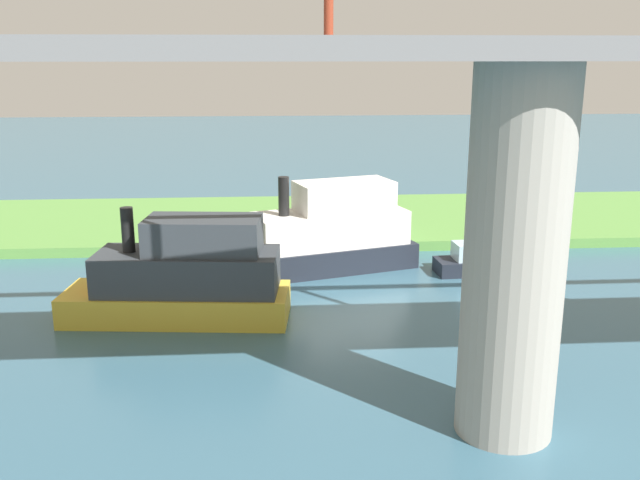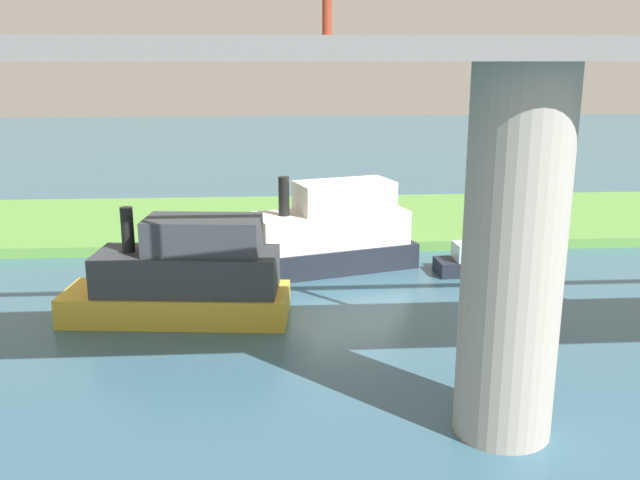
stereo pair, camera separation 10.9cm
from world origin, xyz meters
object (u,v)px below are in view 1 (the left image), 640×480
at_px(bridge_pylon, 514,258).
at_px(motorboat_white, 184,278).
at_px(person_on_bank, 339,214).
at_px(pontoon_yellow, 327,234).
at_px(houseboat_blue, 480,262).
at_px(mooring_post, 513,223).

xyz_separation_m(bridge_pylon, motorboat_white, (9.17, -8.66, -3.12)).
bearing_deg(motorboat_white, person_on_bank, -120.09).
bearing_deg(pontoon_yellow, houseboat_blue, 170.96).
distance_m(bridge_pylon, mooring_post, 19.96).
height_order(person_on_bank, houseboat_blue, person_on_bank).
xyz_separation_m(bridge_pylon, houseboat_blue, (-3.33, -13.43, -4.17)).
xyz_separation_m(person_on_bank, houseboat_blue, (-5.65, 7.04, -0.70)).
bearing_deg(mooring_post, motorboat_white, 32.00).
distance_m(motorboat_white, pontoon_yellow, 8.18).
bearing_deg(motorboat_white, mooring_post, -148.00).
distance_m(mooring_post, houseboat_blue, 6.03).
bearing_deg(bridge_pylon, motorboat_white, -43.38).
relative_size(bridge_pylon, mooring_post, 8.69).
relative_size(person_on_bank, motorboat_white, 0.16).
height_order(mooring_post, houseboat_blue, mooring_post).
relative_size(motorboat_white, pontoon_yellow, 0.94).
distance_m(pontoon_yellow, houseboat_blue, 6.95).
bearing_deg(bridge_pylon, pontoon_yellow, -76.64).
xyz_separation_m(person_on_bank, mooring_post, (-8.89, 1.98, -0.16)).
relative_size(person_on_bank, pontoon_yellow, 0.15).
distance_m(person_on_bank, houseboat_blue, 9.06).
xyz_separation_m(mooring_post, pontoon_yellow, (10.01, 3.98, 0.58)).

